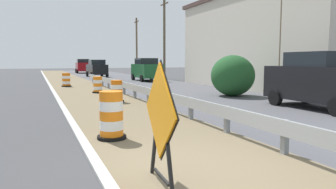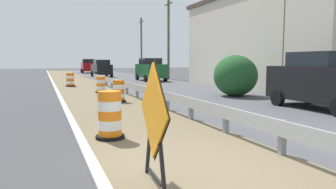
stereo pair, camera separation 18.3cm
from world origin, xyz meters
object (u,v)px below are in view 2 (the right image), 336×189
car_lead_far_lane (88,66)px  utility_pole_mid (169,38)px  car_mid_far_lane (151,69)px  warning_sign_diamond (154,117)px  car_lead_near_lane (101,68)px  traffic_barrel_close (119,92)px  utility_pole_near (286,23)px  utility_pole_far (141,45)px  traffic_barrel_mid (101,86)px  traffic_barrel_far (70,80)px  car_trailing_near_lane (323,81)px  traffic_barrel_nearest (110,117)px

car_lead_far_lane → utility_pole_mid: bearing=-163.5°
car_mid_far_lane → warning_sign_diamond: bearing=-17.8°
car_lead_near_lane → car_mid_far_lane: bearing=-162.3°
traffic_barrel_close → car_mid_far_lane: bearing=66.1°
utility_pole_near → utility_pole_far: 28.03m
traffic_barrel_close → utility_pole_far: utility_pole_far is taller
traffic_barrel_mid → utility_pole_mid: bearing=52.1°
traffic_barrel_far → car_lead_near_lane: (4.58, 13.40, 0.56)m
car_trailing_near_lane → utility_pole_far: bearing=175.1°
traffic_barrel_mid → car_lead_near_lane: 19.15m
traffic_barrel_close → utility_pole_mid: size_ratio=0.12×
utility_pole_far → car_lead_far_lane: bearing=123.8°
car_lead_far_lane → utility_pole_mid: (5.25, -20.65, 3.07)m
traffic_barrel_mid → utility_pole_near: 10.81m
utility_pole_near → utility_pole_far: (0.54, 28.02, 0.12)m
car_lead_near_lane → utility_pole_near: utility_pole_near is taller
traffic_barrel_mid → car_trailing_near_lane: car_trailing_near_lane is taller
car_mid_far_lane → utility_pole_near: bearing=10.4°
car_lead_far_lane → car_lead_near_lane: bearing=-178.6°
warning_sign_diamond → car_lead_near_lane: car_lead_near_lane is taller
car_lead_near_lane → utility_pole_mid: (5.43, -7.64, 3.15)m
utility_pole_near → car_lead_far_lane: bearing=98.4°
traffic_barrel_close → utility_pole_mid: 18.35m
car_trailing_near_lane → car_lead_near_lane: bearing=-173.2°
utility_pole_mid → traffic_barrel_mid: bearing=-127.9°
traffic_barrel_mid → car_lead_near_lane: bearing=80.1°
utility_pole_near → traffic_barrel_nearest: bearing=-150.2°
car_lead_near_lane → utility_pole_mid: 9.89m
utility_pole_mid → car_trailing_near_lane: bearing=-95.4°
warning_sign_diamond → traffic_barrel_close: size_ratio=1.90×
warning_sign_diamond → traffic_barrel_nearest: 3.11m
traffic_barrel_close → utility_pole_near: 9.52m
utility_pole_mid → utility_pole_far: utility_pole_mid is taller
traffic_barrel_mid → utility_pole_mid: 14.70m
car_lead_near_lane → traffic_barrel_far: bearing=160.4°
traffic_barrel_mid → utility_pole_near: bearing=-29.6°
car_lead_near_lane → warning_sign_diamond: bearing=170.8°
traffic_barrel_close → utility_pole_near: utility_pole_near is taller
traffic_barrel_nearest → car_lead_near_lane: bearing=80.6°
traffic_barrel_close → car_trailing_near_lane: size_ratio=0.22×
traffic_barrel_close → traffic_barrel_mid: 4.51m
traffic_barrel_close → car_lead_near_lane: bearing=82.1°
traffic_barrel_far → utility_pole_far: size_ratio=0.13×
warning_sign_diamond → car_lead_near_lane: 33.43m
utility_pole_far → utility_pole_mid: bearing=-93.5°
traffic_barrel_close → utility_pole_far: 29.25m
traffic_barrel_nearest → traffic_barrel_close: (1.72, 6.62, -0.07)m
utility_pole_mid → car_lead_far_lane: bearing=104.3°
traffic_barrel_far → car_mid_far_lane: bearing=29.3°
traffic_barrel_far → car_trailing_near_lane: size_ratio=0.22×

